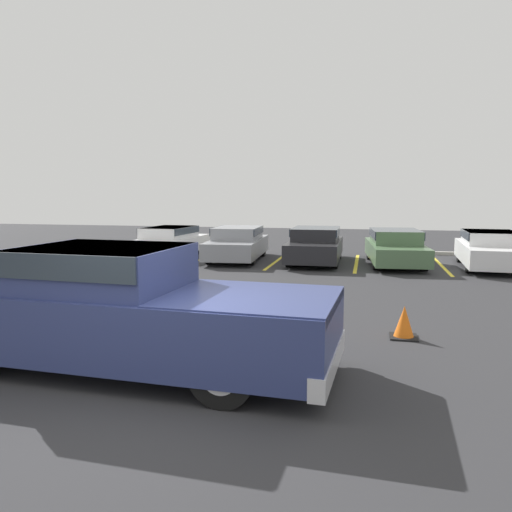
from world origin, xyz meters
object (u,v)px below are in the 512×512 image
(parked_sedan_c, at_px, (316,244))
(wheel_stop_curb, at_px, (458,254))
(parked_sedan_d, at_px, (395,246))
(traffic_cone, at_px, (404,323))
(parked_sedan_a, at_px, (169,241))
(parked_sedan_b, at_px, (237,242))
(pickup_truck, at_px, (124,308))
(parked_sedan_e, at_px, (490,248))

(parked_sedan_c, distance_m, wheel_stop_curb, 6.33)
(parked_sedan_d, xyz_separation_m, traffic_cone, (-0.30, -9.21, -0.39))
(parked_sedan_c, bearing_deg, traffic_cone, 14.64)
(parked_sedan_a, bearing_deg, parked_sedan_b, 89.37)
(parked_sedan_a, relative_size, wheel_stop_curb, 2.56)
(parked_sedan_c, xyz_separation_m, wheel_stop_curb, (5.38, 3.27, -0.60))
(pickup_truck, xyz_separation_m, parked_sedan_b, (-1.39, 11.62, -0.21))
(parked_sedan_a, bearing_deg, pickup_truck, 22.93)
(pickup_truck, bearing_deg, parked_sedan_e, 60.35)
(traffic_cone, bearing_deg, pickup_truck, -148.86)
(parked_sedan_a, distance_m, parked_sedan_d, 8.51)
(pickup_truck, distance_m, parked_sedan_c, 11.66)
(parked_sedan_c, bearing_deg, wheel_stop_curb, 120.80)
(wheel_stop_curb, bearing_deg, parked_sedan_c, -148.72)
(parked_sedan_e, height_order, traffic_cone, parked_sedan_e)
(parked_sedan_d, bearing_deg, parked_sedan_a, -95.80)
(parked_sedan_b, relative_size, wheel_stop_curb, 2.43)
(parked_sedan_b, relative_size, parked_sedan_e, 0.96)
(parked_sedan_b, distance_m, wheel_stop_curb, 8.92)
(parked_sedan_a, height_order, traffic_cone, parked_sedan_a)
(pickup_truck, bearing_deg, parked_sedan_c, 85.41)
(parked_sedan_e, bearing_deg, traffic_cone, -16.88)
(parked_sedan_e, relative_size, traffic_cone, 7.98)
(parked_sedan_c, relative_size, parked_sedan_d, 0.93)
(parked_sedan_b, bearing_deg, pickup_truck, 3.43)
(pickup_truck, relative_size, parked_sedan_c, 1.42)
(parked_sedan_a, height_order, wheel_stop_curb, parked_sedan_a)
(parked_sedan_b, height_order, parked_sedan_e, parked_sedan_b)
(parked_sedan_b, height_order, parked_sedan_c, parked_sedan_c)
(parked_sedan_d, bearing_deg, traffic_cone, -6.40)
(parked_sedan_b, distance_m, traffic_cone, 10.67)
(parked_sedan_c, height_order, parked_sedan_e, parked_sedan_c)
(parked_sedan_a, height_order, parked_sedan_e, parked_sedan_e)
(parked_sedan_d, height_order, traffic_cone, parked_sedan_d)
(pickup_truck, height_order, parked_sedan_e, pickup_truck)
(parked_sedan_e, xyz_separation_m, wheel_stop_curb, (-0.43, 3.35, -0.59))
(parked_sedan_a, xyz_separation_m, parked_sedan_c, (5.74, -0.26, 0.04))
(parked_sedan_b, xyz_separation_m, traffic_cone, (5.39, -9.20, -0.40))
(parked_sedan_b, relative_size, parked_sedan_c, 1.01)
(parked_sedan_b, height_order, traffic_cone, parked_sedan_b)
(pickup_truck, height_order, parked_sedan_a, pickup_truck)
(parked_sedan_e, relative_size, wheel_stop_curb, 2.52)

